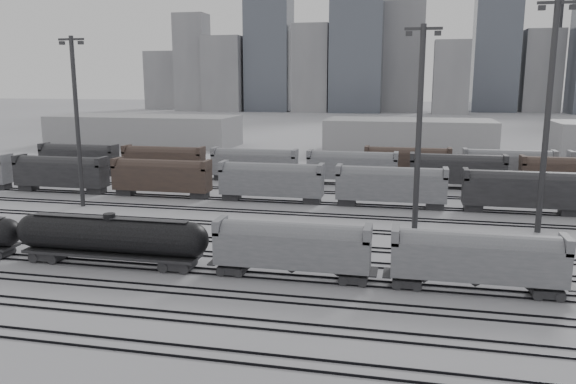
% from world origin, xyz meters
% --- Properties ---
extents(ground, '(900.00, 900.00, 0.00)m').
position_xyz_m(ground, '(0.00, 0.00, 0.00)').
color(ground, silver).
rests_on(ground, ground).
extents(tracks, '(220.00, 71.50, 0.16)m').
position_xyz_m(tracks, '(0.00, 17.50, 0.08)').
color(tracks, black).
rests_on(tracks, ground).
extents(tank_car_b, '(19.41, 3.24, 4.80)m').
position_xyz_m(tank_car_b, '(-16.90, 1.00, 2.78)').
color(tank_car_b, black).
rests_on(tank_car_b, ground).
extents(hopper_car_a, '(13.80, 2.74, 4.94)m').
position_xyz_m(hopper_car_a, '(0.56, 1.00, 3.05)').
color(hopper_car_a, black).
rests_on(hopper_car_a, ground).
extents(hopper_car_b, '(13.91, 2.76, 4.98)m').
position_xyz_m(hopper_car_b, '(16.09, 1.00, 3.07)').
color(hopper_car_b, black).
rests_on(hopper_car_b, ground).
extents(light_mast_b, '(3.69, 0.59, 23.06)m').
position_xyz_m(light_mast_b, '(-34.03, 23.46, 12.23)').
color(light_mast_b, '#333335').
rests_on(light_mast_b, ground).
extents(light_mast_c, '(3.62, 0.58, 22.60)m').
position_xyz_m(light_mast_c, '(11.15, 12.36, 11.99)').
color(light_mast_c, '#333335').
rests_on(light_mast_c, ground).
extents(light_mast_d, '(4.15, 0.66, 25.96)m').
position_xyz_m(light_mast_d, '(25.18, 22.22, 13.77)').
color(light_mast_d, '#333335').
rests_on(light_mast_d, ground).
extents(bg_string_near, '(151.00, 3.00, 5.60)m').
position_xyz_m(bg_string_near, '(8.00, 32.00, 2.80)').
color(bg_string_near, gray).
rests_on(bg_string_near, ground).
extents(bg_string_mid, '(151.00, 3.00, 5.60)m').
position_xyz_m(bg_string_mid, '(18.00, 48.00, 2.80)').
color(bg_string_mid, black).
rests_on(bg_string_mid, ground).
extents(bg_string_far, '(66.00, 3.00, 5.60)m').
position_xyz_m(bg_string_far, '(35.50, 56.00, 2.80)').
color(bg_string_far, '#47362D').
rests_on(bg_string_far, ground).
extents(warehouse_left, '(50.00, 18.00, 8.00)m').
position_xyz_m(warehouse_left, '(-60.00, 95.00, 4.00)').
color(warehouse_left, '#98989B').
rests_on(warehouse_left, ground).
extents(warehouse_mid, '(40.00, 18.00, 8.00)m').
position_xyz_m(warehouse_mid, '(10.00, 95.00, 4.00)').
color(warehouse_mid, '#98989B').
rests_on(warehouse_mid, ground).
extents(skyline, '(316.00, 22.40, 95.00)m').
position_xyz_m(skyline, '(10.84, 280.00, 34.73)').
color(skyline, '#969698').
rests_on(skyline, ground).
extents(crane_left, '(42.00, 1.80, 100.00)m').
position_xyz_m(crane_left, '(-28.74, 305.00, 57.39)').
color(crane_left, '#333335').
rests_on(crane_left, ground).
extents(crane_right, '(42.00, 1.80, 100.00)m').
position_xyz_m(crane_right, '(91.26, 305.00, 57.39)').
color(crane_right, '#333335').
rests_on(crane_right, ground).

